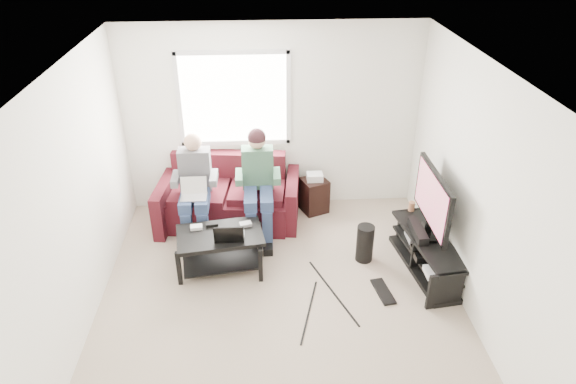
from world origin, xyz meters
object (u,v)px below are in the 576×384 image
at_px(tv, 432,200).
at_px(tv_stand, 427,256).
at_px(end_table, 314,194).
at_px(subwoofer, 365,243).
at_px(coffee_table, 220,243).
at_px(sofa, 230,199).

bearing_deg(tv, tv_stand, -88.53).
bearing_deg(tv_stand, end_table, 129.93).
height_order(tv_stand, end_table, end_table).
distance_m(subwoofer, end_table, 1.29).
distance_m(coffee_table, end_table, 1.77).
height_order(coffee_table, tv_stand, coffee_table).
height_order(sofa, coffee_table, sofa).
height_order(coffee_table, subwoofer, coffee_table).
xyz_separation_m(sofa, tv, (2.38, -1.17, 0.58)).
bearing_deg(subwoofer, end_table, 112.64).
bearing_deg(sofa, coffee_table, -93.34).
bearing_deg(coffee_table, subwoofer, 2.02).
height_order(tv, end_table, tv).
xyz_separation_m(coffee_table, tv, (2.44, -0.08, 0.54)).
xyz_separation_m(coffee_table, end_table, (1.25, 1.25, -0.10)).
relative_size(coffee_table, subwoofer, 2.23).
height_order(coffee_table, end_table, end_table).
bearing_deg(tv_stand, sofa, 151.94).
bearing_deg(tv, subwoofer, 168.50).
bearing_deg(subwoofer, tv_stand, -19.03).
relative_size(tv_stand, end_table, 2.36).
distance_m(tv, end_table, 1.90).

